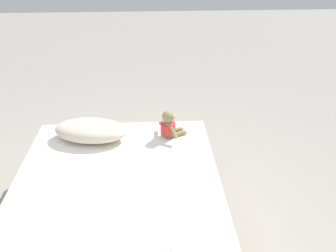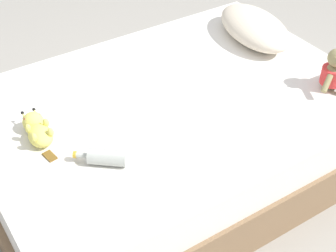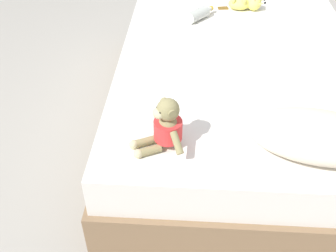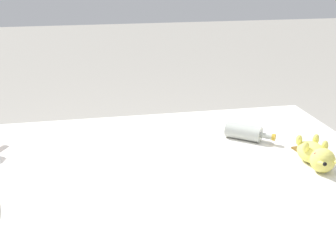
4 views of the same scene
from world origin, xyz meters
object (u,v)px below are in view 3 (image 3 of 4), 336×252
(bed, at_px, (238,94))
(glass_bottle, at_px, (198,14))
(pillow, at_px, (318,136))
(plush_monkey, at_px, (166,127))
(plush_yellow_creature, at_px, (245,3))

(bed, distance_m, glass_bottle, 0.64)
(bed, relative_size, pillow, 3.23)
(plush_monkey, bearing_deg, glass_bottle, -96.06)
(bed, xyz_separation_m, glass_bottle, (0.26, -0.51, 0.28))
(pillow, xyz_separation_m, glass_bottle, (0.50, -1.26, -0.04))
(bed, distance_m, pillow, 0.85)
(pillow, relative_size, plush_monkey, 2.34)
(glass_bottle, bearing_deg, plush_yellow_creature, -150.64)
(bed, height_order, glass_bottle, glass_bottle)
(plush_yellow_creature, bearing_deg, plush_monkey, 72.29)
(plush_yellow_creature, bearing_deg, glass_bottle, 29.36)
(plush_monkey, bearing_deg, bed, -117.42)
(glass_bottle, bearing_deg, bed, 116.48)
(bed, relative_size, plush_yellow_creature, 6.22)
(plush_monkey, distance_m, glass_bottle, 1.27)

